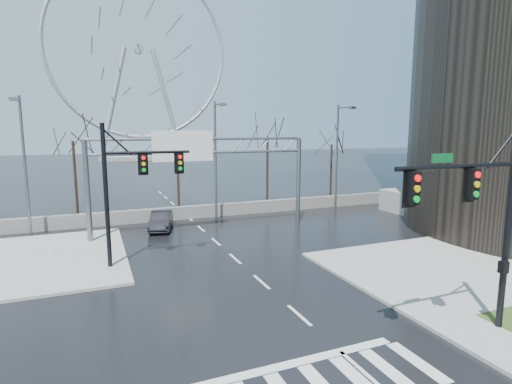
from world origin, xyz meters
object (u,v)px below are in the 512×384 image
sign_gantry (198,164)px  car (161,220)px  ferris_wheel (139,57)px  signal_mast_far (127,182)px  signal_mast_near (485,208)px

sign_gantry → car: sign_gantry is taller
sign_gantry → ferris_wheel: 82.91m
signal_mast_far → ferris_wheel: bearing=82.8°
car → signal_mast_near: bearing=-53.8°
signal_mast_far → car: signal_mast_far is taller
sign_gantry → ferris_wheel: (5.38, 80.04, 20.95)m
ferris_wheel → signal_mast_far: bearing=-97.2°
signal_mast_far → car: 9.51m
signal_mast_far → car: (2.96, 8.04, -4.13)m
sign_gantry → ferris_wheel: size_ratio=0.32×
car → sign_gantry: bearing=-23.6°
sign_gantry → ferris_wheel: ferris_wheel is taller
signal_mast_far → car: size_ratio=1.87×
signal_mast_near → ferris_wheel: (-0.14, 99.04, 21.26)m
signal_mast_near → ferris_wheel: bearing=90.1°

